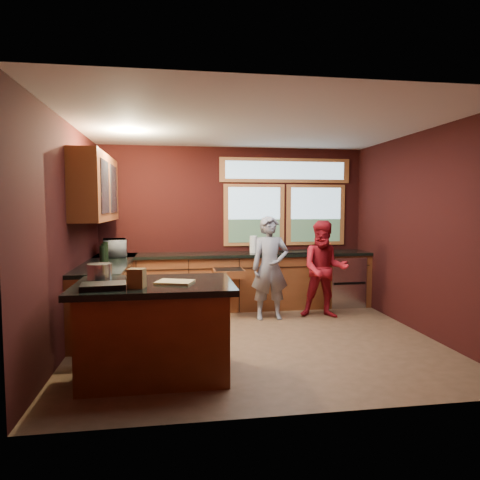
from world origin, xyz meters
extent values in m
plane|color=brown|center=(0.00, 0.00, 0.00)|extent=(4.50, 4.50, 0.00)
cube|color=black|center=(0.00, 2.00, 1.35)|extent=(4.50, 0.02, 2.70)
cube|color=black|center=(0.00, -2.00, 1.35)|extent=(4.50, 0.02, 2.70)
cube|color=black|center=(-2.25, 0.00, 1.35)|extent=(0.02, 4.00, 2.70)
cube|color=black|center=(2.25, 0.00, 1.35)|extent=(0.02, 4.00, 2.70)
cube|color=silver|center=(0.00, 0.00, 2.70)|extent=(4.50, 4.00, 0.02)
cube|color=#88A9BC|center=(0.35, 1.99, 1.55)|extent=(1.06, 0.02, 1.06)
cube|color=#88A9BC|center=(1.45, 1.99, 1.55)|extent=(1.06, 0.02, 1.06)
cube|color=#A35E2F|center=(0.90, 1.99, 2.32)|extent=(2.30, 0.02, 0.42)
cube|color=#5D2F16|center=(-2.07, 0.85, 1.95)|extent=(0.36, 1.80, 0.90)
cube|color=#5D2F16|center=(0.00, 1.70, 0.44)|extent=(4.50, 0.60, 0.88)
cube|color=black|center=(0.00, 1.69, 0.91)|extent=(4.50, 0.64, 0.05)
cube|color=#B7B7BC|center=(1.85, 1.68, 0.42)|extent=(0.60, 0.58, 0.85)
cube|color=black|center=(1.10, 1.66, 0.91)|extent=(0.66, 0.46, 0.05)
cube|color=#5D2F16|center=(-1.95, 0.85, 0.44)|extent=(0.60, 2.30, 0.88)
cube|color=black|center=(-1.94, 0.85, 0.91)|extent=(0.64, 2.30, 0.05)
cube|color=#5D2F16|center=(-1.21, -0.98, 0.44)|extent=(1.40, 0.90, 0.88)
cube|color=black|center=(-1.21, -0.98, 0.92)|extent=(1.55, 1.05, 0.06)
imported|color=slate|center=(0.40, 0.97, 0.78)|extent=(0.57, 0.38, 1.55)
imported|color=maroon|center=(1.25, 0.94, 0.74)|extent=(0.84, 0.72, 1.49)
imported|color=#999999|center=(-1.92, 1.49, 1.07)|extent=(0.42, 0.54, 0.27)
imported|color=#999999|center=(1.49, 1.75, 1.09)|extent=(0.29, 0.25, 0.32)
cylinder|color=white|center=(0.28, 1.70, 1.07)|extent=(0.12, 0.12, 0.28)
cube|color=tan|center=(-1.01, -1.03, 0.95)|extent=(0.41, 0.35, 0.02)
cylinder|color=#B8B8BD|center=(-1.76, -0.83, 1.03)|extent=(0.24, 0.24, 0.18)
cube|color=brown|center=(-1.36, -1.23, 1.03)|extent=(0.18, 0.15, 0.18)
cube|color=black|center=(-1.66, -1.23, 0.97)|extent=(0.43, 0.33, 0.05)
camera|label=1|loc=(-1.01, -5.26, 1.70)|focal=32.00mm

